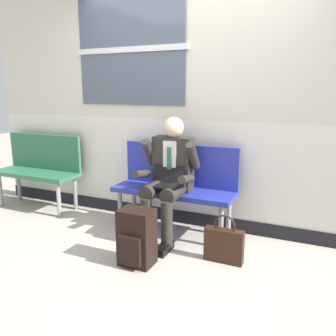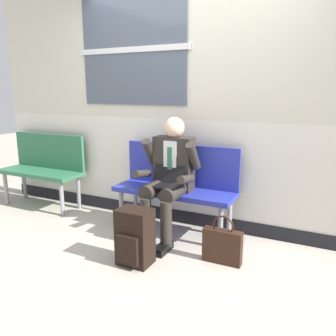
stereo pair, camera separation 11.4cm
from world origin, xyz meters
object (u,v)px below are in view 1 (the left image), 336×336
at_px(bench_empty, 40,166).
at_px(backpack, 136,238).
at_px(bench_with_person, 176,182).
at_px(handbag, 224,244).
at_px(person_seated, 168,176).

xyz_separation_m(bench_empty, backpack, (1.90, -0.84, -0.29)).
xyz_separation_m(bench_with_person, handbag, (0.67, -0.49, -0.38)).
bearing_deg(handbag, bench_with_person, 143.87).
relative_size(bench_empty, backpack, 2.28).
xyz_separation_m(bench_with_person, person_seated, (-0.00, -0.20, 0.11)).
distance_m(bench_empty, person_seated, 1.92).
distance_m(bench_empty, backpack, 2.10).
distance_m(bench_with_person, person_seated, 0.23).
height_order(bench_empty, person_seated, person_seated).
distance_m(backpack, handbag, 0.77).
height_order(bench_with_person, person_seated, person_seated).
xyz_separation_m(bench_empty, handbag, (2.58, -0.49, -0.38)).
distance_m(person_seated, handbag, 0.88).
bearing_deg(bench_with_person, handbag, -36.13).
height_order(bench_empty, handbag, bench_empty).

